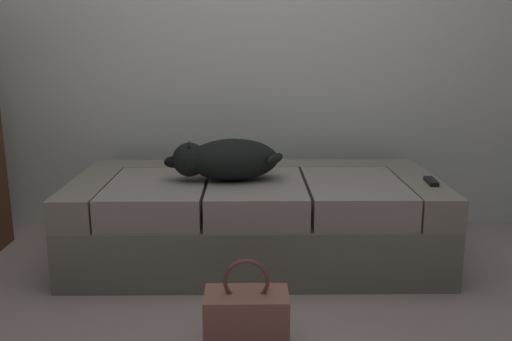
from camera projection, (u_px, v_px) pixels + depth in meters
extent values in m
cube|color=silver|center=(255.00, 2.00, 3.31)|extent=(6.40, 0.10, 2.80)
cube|color=slate|center=(256.00, 232.00, 2.97)|extent=(1.93, 0.91, 0.30)
cube|color=gray|center=(94.00, 192.00, 2.91)|extent=(0.20, 0.91, 0.16)
cube|color=gray|center=(416.00, 191.00, 2.93)|extent=(0.20, 0.91, 0.16)
cube|color=gray|center=(255.00, 176.00, 3.26)|extent=(1.53, 0.20, 0.16)
cube|color=gray|center=(158.00, 197.00, 2.81)|extent=(0.50, 0.69, 0.16)
cube|color=gray|center=(256.00, 197.00, 2.82)|extent=(0.50, 0.69, 0.16)
cube|color=gray|center=(354.00, 197.00, 2.83)|extent=(0.50, 0.69, 0.16)
ellipsoid|color=black|center=(233.00, 160.00, 2.83)|extent=(0.50, 0.32, 0.22)
sphere|color=black|center=(190.00, 160.00, 2.80)|extent=(0.18, 0.18, 0.18)
ellipsoid|color=black|center=(174.00, 162.00, 2.79)|extent=(0.11, 0.08, 0.06)
cone|color=black|center=(189.00, 149.00, 2.74)|extent=(0.05, 0.05, 0.05)
cone|color=black|center=(189.00, 145.00, 2.83)|extent=(0.05, 0.05, 0.05)
ellipsoid|color=black|center=(275.00, 159.00, 2.80)|extent=(0.12, 0.19, 0.05)
cube|color=black|center=(431.00, 181.00, 2.78)|extent=(0.05, 0.15, 0.02)
cube|color=#915848|center=(247.00, 322.00, 2.08)|extent=(0.32, 0.18, 0.24)
torus|color=brown|center=(246.00, 281.00, 2.04)|extent=(0.18, 0.02, 0.18)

